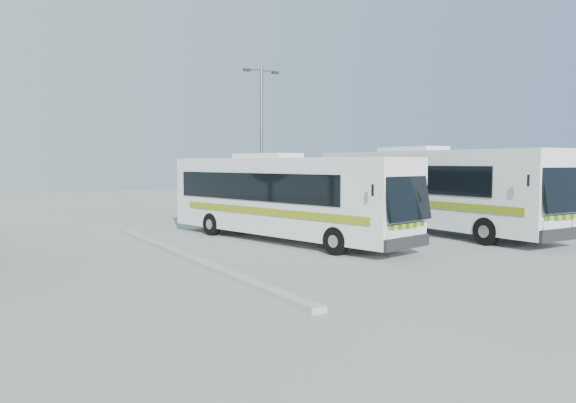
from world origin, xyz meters
TOP-DOWN VIEW (x-y plane):
  - ground at (0.00, 0.00)m, footprint 100.00×100.00m
  - kerb_divider at (-2.30, 2.00)m, footprint 0.40×16.00m
  - coach_main at (2.67, 4.09)m, footprint 5.14×12.51m
  - coach_adjacent at (10.00, 3.26)m, footprint 3.06×13.57m
  - lamppost at (4.64, 9.75)m, footprint 1.98×0.19m

SIDE VIEW (x-z plane):
  - ground at x=0.00m, z-range 0.00..0.00m
  - kerb_divider at x=-2.30m, z-range 0.00..0.15m
  - coach_main at x=2.67m, z-range 0.16..3.57m
  - coach_adjacent at x=10.00m, z-range 0.18..3.93m
  - lamppost at x=4.64m, z-range 0.42..8.52m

